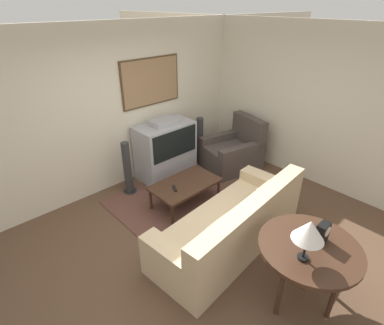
# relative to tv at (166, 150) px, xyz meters

# --- Properties ---
(ground_plane) EXTENTS (12.00, 12.00, 0.00)m
(ground_plane) POSITION_rel_tv_xyz_m (-0.77, -1.76, -0.52)
(ground_plane) COLOR brown
(wall_back) EXTENTS (12.00, 0.10, 2.70)m
(wall_back) POSITION_rel_tv_xyz_m (-0.76, 0.37, 0.83)
(wall_back) COLOR beige
(wall_back) RESTS_ON ground_plane
(wall_right) EXTENTS (0.06, 12.00, 2.70)m
(wall_right) POSITION_rel_tv_xyz_m (1.86, -1.76, 0.83)
(wall_right) COLOR beige
(wall_right) RESTS_ON ground_plane
(area_rug) EXTENTS (1.91, 1.82, 0.01)m
(area_rug) POSITION_rel_tv_xyz_m (-0.44, -0.87, -0.52)
(area_rug) COLOR brown
(area_rug) RESTS_ON ground_plane
(tv) EXTENTS (1.05, 0.58, 1.11)m
(tv) POSITION_rel_tv_xyz_m (0.00, 0.00, 0.00)
(tv) COLOR #9E9EA3
(tv) RESTS_ON ground_plane
(couch) EXTENTS (2.36, 1.11, 0.85)m
(couch) POSITION_rel_tv_xyz_m (-0.51, -2.06, -0.23)
(couch) COLOR #CCB289
(couch) RESTS_ON ground_plane
(armchair) EXTENTS (1.16, 1.04, 0.98)m
(armchair) POSITION_rel_tv_xyz_m (1.17, -0.65, -0.22)
(armchair) COLOR #473D38
(armchair) RESTS_ON ground_plane
(coffee_table) EXTENTS (1.08, 0.64, 0.40)m
(coffee_table) POSITION_rel_tv_xyz_m (-0.37, -0.96, -0.16)
(coffee_table) COLOR #3D2619
(coffee_table) RESTS_ON ground_plane
(console_table) EXTENTS (1.04, 1.04, 0.76)m
(console_table) POSITION_rel_tv_xyz_m (-0.59, -3.13, 0.16)
(console_table) COLOR #3D2619
(console_table) RESTS_ON ground_plane
(table_lamp) EXTENTS (0.30, 0.30, 0.45)m
(table_lamp) POSITION_rel_tv_xyz_m (-0.80, -3.15, 0.57)
(table_lamp) COLOR black
(table_lamp) RESTS_ON console_table
(mantel_clock) EXTENTS (0.15, 0.10, 0.22)m
(mantel_clock) POSITION_rel_tv_xyz_m (-0.44, -3.15, 0.34)
(mantel_clock) COLOR black
(mantel_clock) RESTS_ON console_table
(remote) EXTENTS (0.11, 0.16, 0.02)m
(remote) POSITION_rel_tv_xyz_m (-0.60, -0.98, -0.11)
(remote) COLOR black
(remote) RESTS_ON coffee_table
(speaker_tower_left) EXTENTS (0.23, 0.23, 0.94)m
(speaker_tower_left) POSITION_rel_tv_xyz_m (-0.84, -0.03, -0.08)
(speaker_tower_left) COLOR black
(speaker_tower_left) RESTS_ON ground_plane
(speaker_tower_right) EXTENTS (0.23, 0.23, 0.94)m
(speaker_tower_right) POSITION_rel_tv_xyz_m (0.84, -0.03, -0.08)
(speaker_tower_right) COLOR black
(speaker_tower_right) RESTS_ON ground_plane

